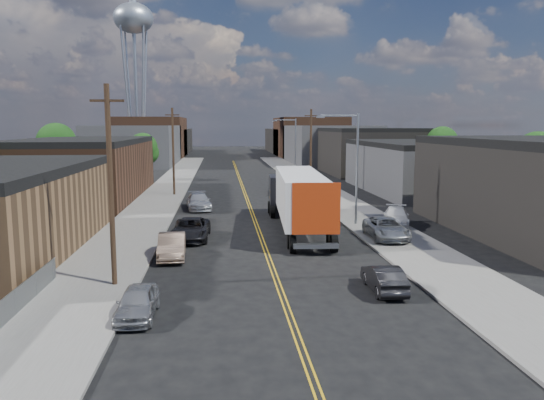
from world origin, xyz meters
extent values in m
plane|color=black|center=(0.00, 60.00, 0.00)|extent=(260.00, 260.00, 0.00)
cube|color=gold|center=(0.00, 45.00, 0.01)|extent=(0.32, 120.00, 0.01)
cube|color=slate|center=(-9.50, 45.00, 0.07)|extent=(5.00, 140.00, 0.15)
cube|color=slate|center=(9.50, 45.00, 0.07)|extent=(5.00, 140.00, 0.15)
cube|color=#4A2D1D|center=(-18.00, 44.00, 3.00)|extent=(12.00, 26.00, 6.00)
cube|color=black|center=(-18.00, 44.00, 6.30)|extent=(12.00, 26.00, 0.60)
cube|color=navy|center=(15.20, 20.00, 3.60)|extent=(0.30, 20.00, 0.80)
cube|color=#3D3C3F|center=(22.00, 46.00, 2.75)|extent=(14.00, 24.00, 5.50)
cube|color=black|center=(22.00, 46.00, 5.80)|extent=(14.00, 24.00, 0.60)
cube|color=black|center=(22.00, 72.00, 3.50)|extent=(14.00, 22.00, 7.00)
cube|color=black|center=(22.00, 72.00, 7.30)|extent=(14.00, 22.00, 0.60)
cube|color=#3D3C3F|center=(-20.00, 95.00, 4.00)|extent=(16.00, 30.00, 8.00)
cube|color=#3D3C3F|center=(20.00, 95.00, 4.00)|extent=(16.00, 30.00, 8.00)
cube|color=#4A2D1D|center=(-20.00, 120.00, 5.00)|extent=(16.00, 26.00, 10.00)
cube|color=#4A2D1D|center=(20.00, 120.00, 5.00)|extent=(16.00, 26.00, 10.00)
cube|color=black|center=(-20.00, 140.00, 3.50)|extent=(16.00, 40.00, 7.00)
cube|color=black|center=(20.00, 140.00, 3.50)|extent=(16.00, 40.00, 7.00)
cylinder|color=gray|center=(-22.00, 110.00, 15.00)|extent=(0.80, 0.80, 30.00)
cylinder|color=gray|center=(-23.76, 108.24, 15.00)|extent=(1.94, 1.94, 29.98)
cylinder|color=gray|center=(-20.24, 108.24, 15.00)|extent=(1.94, 1.94, 29.98)
cylinder|color=gray|center=(-23.76, 111.76, 15.00)|extent=(1.94, 1.94, 29.98)
cylinder|color=gray|center=(-20.24, 111.76, 15.00)|extent=(1.94, 1.94, 29.98)
ellipsoid|color=#9EA8B2|center=(-22.00, 110.00, 32.00)|extent=(9.00, 9.00, 6.75)
cylinder|color=#9EA8B2|center=(-22.00, 110.00, 35.60)|extent=(1.60, 1.60, 1.20)
cylinder|color=gray|center=(8.00, 25.00, 4.50)|extent=(0.18, 0.18, 9.00)
cylinder|color=gray|center=(6.50, 25.00, 8.80)|extent=(3.00, 0.12, 0.12)
cube|color=gray|center=(5.00, 25.00, 8.70)|extent=(0.60, 0.25, 0.18)
cylinder|color=gray|center=(8.00, 60.00, 4.50)|extent=(0.18, 0.18, 9.00)
cylinder|color=gray|center=(6.50, 60.00, 8.80)|extent=(3.00, 0.12, 0.12)
cube|color=gray|center=(5.00, 60.00, 8.70)|extent=(0.60, 0.25, 0.18)
cylinder|color=black|center=(-8.20, 10.00, 5.00)|extent=(0.26, 0.26, 10.00)
cube|color=black|center=(-8.20, 10.00, 9.20)|extent=(1.60, 0.12, 0.12)
cylinder|color=black|center=(-8.20, 45.00, 5.00)|extent=(0.26, 0.26, 10.00)
cube|color=black|center=(-8.20, 45.00, 9.20)|extent=(1.60, 0.12, 0.12)
cylinder|color=black|center=(8.20, 48.00, 5.00)|extent=(0.26, 0.26, 10.00)
cube|color=black|center=(8.20, 48.00, 9.20)|extent=(1.60, 0.12, 0.12)
cylinder|color=black|center=(-24.00, 55.00, 2.25)|extent=(0.36, 0.36, 4.50)
sphere|color=black|center=(-24.00, 55.00, 5.85)|extent=(5.04, 5.04, 5.04)
sphere|color=black|center=(-23.40, 55.30, 4.95)|extent=(3.96, 3.96, 3.96)
sphere|color=black|center=(-24.50, 54.60, 5.22)|extent=(3.60, 3.60, 3.60)
cylinder|color=black|center=(-14.00, 62.00, 1.88)|extent=(0.36, 0.36, 3.75)
sphere|color=black|center=(-14.00, 62.00, 4.88)|extent=(4.20, 4.20, 4.20)
sphere|color=black|center=(-13.40, 62.30, 4.12)|extent=(3.30, 3.30, 3.30)
sphere|color=black|center=(-14.50, 61.60, 4.35)|extent=(3.00, 3.00, 3.00)
cylinder|color=black|center=(30.00, 36.00, 2.00)|extent=(0.36, 0.36, 4.00)
sphere|color=black|center=(30.00, 36.00, 5.20)|extent=(4.48, 4.48, 4.48)
sphere|color=black|center=(30.60, 36.30, 4.40)|extent=(3.52, 3.52, 3.52)
sphere|color=black|center=(29.50, 35.60, 4.64)|extent=(3.20, 3.20, 3.20)
cylinder|color=black|center=(30.00, 60.00, 2.12)|extent=(0.36, 0.36, 4.25)
sphere|color=black|center=(30.00, 60.00, 5.53)|extent=(4.76, 4.76, 4.76)
sphere|color=black|center=(30.60, 60.30, 4.68)|extent=(3.74, 3.74, 3.74)
sphere|color=black|center=(29.50, 59.60, 4.93)|extent=(3.40, 3.40, 3.40)
cube|color=silver|center=(2.97, 22.17, 2.96)|extent=(3.81, 13.82, 3.19)
cube|color=#AA2F0D|center=(2.97, 15.34, 2.96)|extent=(2.98, 0.31, 3.21)
cube|color=gray|center=(2.97, 15.34, 0.63)|extent=(2.84, 0.77, 0.25)
cube|color=black|center=(2.97, 30.60, 1.77)|extent=(3.07, 3.81, 3.53)
cylinder|color=black|center=(2.97, 16.74, 0.57)|extent=(3.03, 1.32, 1.14)
cylinder|color=black|center=(2.97, 30.60, 0.57)|extent=(2.91, 1.31, 1.14)
imported|color=#A0A2A5|center=(-6.40, 5.52, 0.66)|extent=(1.62, 3.90, 1.32)
imported|color=#8E725D|center=(-5.86, 15.60, 0.75)|extent=(1.79, 4.60, 1.49)
imported|color=black|center=(-5.00, 20.82, 0.76)|extent=(2.73, 5.55, 1.52)
imported|color=silver|center=(-5.00, 34.62, 0.77)|extent=(2.77, 5.54, 1.55)
imported|color=black|center=(5.00, 8.00, 0.65)|extent=(1.47, 4.00, 1.31)
imported|color=#A8AAAD|center=(8.69, 19.22, 0.88)|extent=(2.58, 5.32, 1.46)
imported|color=silver|center=(11.00, 24.00, 0.85)|extent=(3.38, 5.21, 1.40)
imported|color=black|center=(8.20, 42.37, 0.88)|extent=(2.24, 4.48, 1.46)
imported|color=black|center=(4.50, 45.24, 0.76)|extent=(3.10, 5.70, 1.52)
camera|label=1|loc=(-2.83, -16.34, 8.03)|focal=35.00mm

